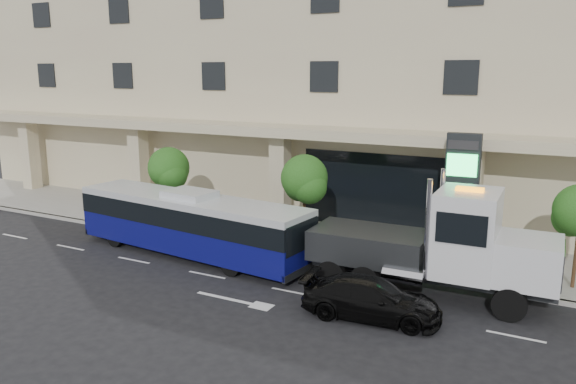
# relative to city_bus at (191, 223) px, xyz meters

# --- Properties ---
(ground) EXTENTS (120.00, 120.00, 0.00)m
(ground) POSITION_rel_city_bus_xyz_m (6.12, -0.28, -1.55)
(ground) COLOR black
(ground) RESTS_ON ground
(sidewalk) EXTENTS (120.00, 6.00, 0.15)m
(sidewalk) POSITION_rel_city_bus_xyz_m (6.12, 4.72, -1.47)
(sidewalk) COLOR gray
(sidewalk) RESTS_ON ground
(curb) EXTENTS (120.00, 0.30, 0.15)m
(curb) POSITION_rel_city_bus_xyz_m (6.12, 1.72, -1.47)
(curb) COLOR gray
(curb) RESTS_ON ground
(convention_center) EXTENTS (60.00, 17.60, 20.00)m
(convention_center) POSITION_rel_city_bus_xyz_m (6.12, 15.15, 8.43)
(convention_center) COLOR #BDAC8D
(convention_center) RESTS_ON ground
(tree_left) EXTENTS (2.27, 2.20, 4.22)m
(tree_left) POSITION_rel_city_bus_xyz_m (-3.85, 3.31, 1.56)
(tree_left) COLOR #422B19
(tree_left) RESTS_ON sidewalk
(tree_mid) EXTENTS (2.28, 2.20, 4.38)m
(tree_mid) POSITION_rel_city_bus_xyz_m (4.15, 3.31, 1.71)
(tree_mid) COLOR #422B19
(tree_mid) RESTS_ON sidewalk
(city_bus) EXTENTS (12.20, 3.79, 3.04)m
(city_bus) POSITION_rel_city_bus_xyz_m (0.00, 0.00, 0.00)
(city_bus) COLOR black
(city_bus) RESTS_ON ground
(tow_truck) EXTENTS (10.25, 2.76, 4.67)m
(tow_truck) POSITION_rel_city_bus_xyz_m (11.13, 0.41, 0.37)
(tow_truck) COLOR #2D3033
(tow_truck) RESTS_ON ground
(black_sedan) EXTENTS (4.94, 2.42, 1.38)m
(black_sedan) POSITION_rel_city_bus_xyz_m (9.53, -2.55, -0.86)
(black_sedan) COLOR black
(black_sedan) RESTS_ON ground
(signage_pylon) EXTENTS (1.43, 0.61, 5.62)m
(signage_pylon) POSITION_rel_city_bus_xyz_m (11.07, 4.26, 1.46)
(signage_pylon) COLOR black
(signage_pylon) RESTS_ON sidewalk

